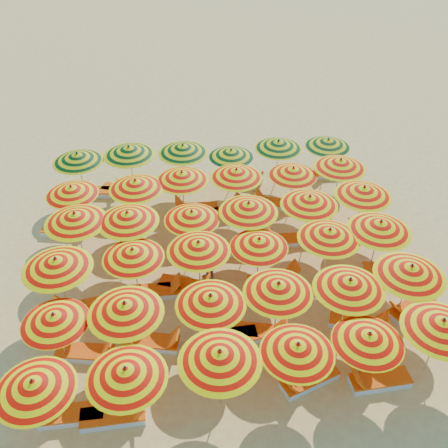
{
  "coord_description": "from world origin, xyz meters",
  "views": [
    {
      "loc": [
        -1.91,
        -12.97,
        12.2
      ],
      "look_at": [
        0.0,
        0.5,
        1.6
      ],
      "focal_mm": 40.0,
      "sensor_mm": 36.0,
      "label": 1
    }
  ],
  "objects_px": {
    "umbrella_27": "(236,173)",
    "lounger_16": "(289,240)",
    "umbrella_9": "(278,288)",
    "lounger_12": "(185,286)",
    "umbrella_8": "(211,300)",
    "umbrella_34": "(278,144)",
    "umbrella_26": "(182,176)",
    "umbrella_11": "(411,270)",
    "lounger_10": "(84,308)",
    "umbrella_31": "(129,151)",
    "umbrella_4": "(369,338)",
    "umbrella_19": "(128,217)",
    "umbrella_35": "(328,143)",
    "lounger_5": "(153,342)",
    "lounger_23": "(122,190)",
    "umbrella_15": "(259,243)",
    "lounger_22": "(99,192)",
    "umbrella_29": "(340,164)",
    "lounger_2": "(308,379)",
    "lounger_14": "(389,270)",
    "lounger_18": "(66,231)",
    "umbrella_6": "(54,318)",
    "lounger_24": "(244,182)",
    "umbrella_10": "(350,284)",
    "umbrella_0": "(34,386)",
    "umbrella_23": "(364,191)",
    "umbrella_24": "(71,190)",
    "lounger_9": "(411,308)",
    "umbrella_25": "(136,184)",
    "umbrella_28": "(293,172)",
    "umbrella_3": "(298,348)",
    "umbrella_21": "(249,207)",
    "umbrella_22": "(309,200)",
    "umbrella_32": "(183,149)",
    "lounger_0": "(70,415)",
    "umbrella_13": "(133,253)",
    "lounger_3": "(378,380)",
    "lounger_6": "(228,337)",
    "umbrella_17": "(380,226)",
    "lounger_7": "(259,332)",
    "lounger_8": "(358,323)",
    "lounger_1": "(115,416)",
    "umbrella_7": "(125,308)",
    "umbrella_33": "(231,153)",
    "lounger_4": "(87,353)",
    "lounger_19": "(196,208)",
    "lounger_15": "(232,250)",
    "umbrella_18": "(75,218)"
  },
  "relations": [
    {
      "from": "umbrella_8",
      "to": "umbrella_34",
      "type": "distance_m",
      "value": 9.41
    },
    {
      "from": "umbrella_28",
      "to": "umbrella_31",
      "type": "relative_size",
      "value": 1.01
    },
    {
      "from": "umbrella_3",
      "to": "umbrella_31",
      "type": "distance_m",
      "value": 11.44
    },
    {
      "from": "umbrella_32",
      "to": "lounger_19",
      "type": "bearing_deg",
      "value": -80.24
    },
    {
      "from": "lounger_7",
      "to": "umbrella_15",
      "type": "bearing_deg",
      "value": 95.4
    },
    {
      "from": "umbrella_13",
      "to": "lounger_5",
      "type": "height_order",
      "value": "umbrella_13"
    },
    {
      "from": "umbrella_25",
      "to": "umbrella_27",
      "type": "distance_m",
      "value": 3.87
    },
    {
      "from": "umbrella_0",
      "to": "umbrella_23",
      "type": "height_order",
      "value": "umbrella_23"
    },
    {
      "from": "umbrella_26",
      "to": "umbrella_31",
      "type": "xyz_separation_m",
      "value": [
        -2.01,
        2.06,
        0.11
      ]
    },
    {
      "from": "lounger_23",
      "to": "umbrella_15",
      "type": "bearing_deg",
      "value": -29.43
    },
    {
      "from": "umbrella_35",
      "to": "umbrella_15",
      "type": "bearing_deg",
      "value": -124.73
    },
    {
      "from": "lounger_14",
      "to": "lounger_18",
      "type": "xyz_separation_m",
      "value": [
        -11.5,
        3.87,
        0.0
      ]
    },
    {
      "from": "umbrella_15",
      "to": "lounger_0",
      "type": "height_order",
      "value": "umbrella_15"
    },
    {
      "from": "lounger_19",
      "to": "umbrella_26",
      "type": "bearing_deg",
      "value": 27.67
    },
    {
      "from": "lounger_9",
      "to": "umbrella_25",
      "type": "bearing_deg",
      "value": -58.23
    },
    {
      "from": "umbrella_4",
      "to": "lounger_12",
      "type": "xyz_separation_m",
      "value": [
        -4.57,
        4.26,
        -1.65
      ]
    },
    {
      "from": "umbrella_27",
      "to": "lounger_22",
      "type": "relative_size",
      "value": 1.26
    },
    {
      "from": "umbrella_32",
      "to": "lounger_10",
      "type": "distance_m",
      "value": 7.93
    },
    {
      "from": "umbrella_27",
      "to": "lounger_16",
      "type": "bearing_deg",
      "value": -52.15
    },
    {
      "from": "lounger_14",
      "to": "lounger_22",
      "type": "bearing_deg",
      "value": 158.72
    },
    {
      "from": "umbrella_31",
      "to": "lounger_6",
      "type": "xyz_separation_m",
      "value": [
        2.83,
        -8.61,
        -1.86
      ]
    },
    {
      "from": "umbrella_19",
      "to": "lounger_8",
      "type": "relative_size",
      "value": 1.27
    },
    {
      "from": "lounger_15",
      "to": "lounger_23",
      "type": "bearing_deg",
      "value": -33.75
    },
    {
      "from": "umbrella_24",
      "to": "lounger_2",
      "type": "height_order",
      "value": "umbrella_24"
    },
    {
      "from": "lounger_1",
      "to": "lounger_24",
      "type": "distance_m",
      "value": 11.85
    },
    {
      "from": "lounger_9",
      "to": "lounger_14",
      "type": "xyz_separation_m",
      "value": [
        0.02,
        1.81,
        0.0
      ]
    },
    {
      "from": "umbrella_9",
      "to": "lounger_12",
      "type": "distance_m",
      "value": 3.86
    },
    {
      "from": "umbrella_7",
      "to": "umbrella_33",
      "type": "distance_m",
      "value": 9.38
    },
    {
      "from": "lounger_0",
      "to": "lounger_10",
      "type": "bearing_deg",
      "value": -89.74
    },
    {
      "from": "umbrella_25",
      "to": "lounger_18",
      "type": "distance_m",
      "value": 3.38
    },
    {
      "from": "umbrella_17",
      "to": "lounger_3",
      "type": "height_order",
      "value": "umbrella_17"
    },
    {
      "from": "umbrella_34",
      "to": "umbrella_35",
      "type": "bearing_deg",
      "value": -2.05
    },
    {
      "from": "umbrella_8",
      "to": "lounger_8",
      "type": "bearing_deg",
      "value": 0.25
    },
    {
      "from": "umbrella_6",
      "to": "lounger_24",
      "type": "height_order",
      "value": "umbrella_6"
    },
    {
      "from": "umbrella_4",
      "to": "umbrella_19",
      "type": "relative_size",
      "value": 0.99
    },
    {
      "from": "lounger_15",
      "to": "umbrella_18",
      "type": "bearing_deg",
      "value": 11.48
    },
    {
      "from": "umbrella_21",
      "to": "lounger_6",
      "type": "height_order",
      "value": "umbrella_21"
    },
    {
      "from": "umbrella_22",
      "to": "lounger_12",
      "type": "relative_size",
      "value": 1.46
    },
    {
      "from": "lounger_16",
      "to": "lounger_2",
      "type": "bearing_deg",
      "value": 83.76
    },
    {
      "from": "umbrella_6",
      "to": "umbrella_11",
      "type": "bearing_deg",
      "value": 1.14
    },
    {
      "from": "umbrella_10",
      "to": "umbrella_29",
      "type": "xyz_separation_m",
      "value": [
        1.93,
        6.56,
        -0.03
      ]
    },
    {
      "from": "lounger_10",
      "to": "lounger_12",
      "type": "distance_m",
      "value": 3.38
    },
    {
      "from": "umbrella_13",
      "to": "umbrella_29",
      "type": "xyz_separation_m",
      "value": [
        8.16,
        4.18,
        0.09
      ]
    },
    {
      "from": "umbrella_35",
      "to": "lounger_5",
      "type": "bearing_deg",
      "value": -133.43
    },
    {
      "from": "lounger_22",
      "to": "umbrella_35",
      "type": "bearing_deg",
      "value": 9.59
    },
    {
      "from": "umbrella_21",
      "to": "lounger_16",
      "type": "bearing_deg",
      "value": 6.16
    },
    {
      "from": "umbrella_26",
      "to": "umbrella_11",
      "type": "bearing_deg",
      "value": -44.96
    },
    {
      "from": "umbrella_4",
      "to": "lounger_3",
      "type": "relative_size",
      "value": 1.32
    },
    {
      "from": "lounger_4",
      "to": "lounger_5",
      "type": "distance_m",
      "value": 1.95
    },
    {
      "from": "umbrella_29",
      "to": "lounger_2",
      "type": "relative_size",
      "value": 1.48
    }
  ]
}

